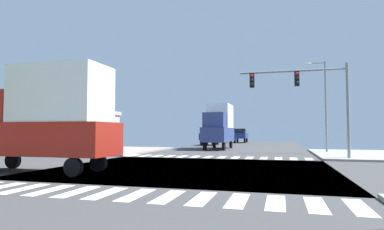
{
  "coord_description": "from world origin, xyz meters",
  "views": [
    {
      "loc": [
        4.4,
        -16.27,
        1.88
      ],
      "look_at": [
        -1.43,
        5.21,
        3.0
      ],
      "focal_mm": 30.53,
      "sensor_mm": 36.0,
      "label": 1
    }
  ],
  "objects_px": {
    "box_truck_outer_2": "(45,117)",
    "suv_inner_2": "(210,135)",
    "traffic_signal_mast": "(303,89)",
    "bank_building": "(47,130)",
    "box_truck_farside_1": "(219,125)",
    "street_lamp": "(323,98)",
    "pickup_trailing_2": "(241,135)"
  },
  "relations": [
    {
      "from": "box_truck_outer_2",
      "to": "suv_inner_2",
      "type": "bearing_deg",
      "value": -2.03
    },
    {
      "from": "traffic_signal_mast",
      "to": "bank_building",
      "type": "distance_m",
      "value": 25.62
    },
    {
      "from": "traffic_signal_mast",
      "to": "box_truck_farside_1",
      "type": "distance_m",
      "value": 13.97
    },
    {
      "from": "bank_building",
      "to": "street_lamp",
      "type": "bearing_deg",
      "value": 3.36
    },
    {
      "from": "box_truck_outer_2",
      "to": "traffic_signal_mast",
      "type": "bearing_deg",
      "value": -48.37
    },
    {
      "from": "bank_building",
      "to": "suv_inner_2",
      "type": "xyz_separation_m",
      "value": [
        13.98,
        15.3,
        -0.68
      ]
    },
    {
      "from": "pickup_trailing_2",
      "to": "suv_inner_2",
      "type": "height_order",
      "value": "pickup_trailing_2"
    },
    {
      "from": "traffic_signal_mast",
      "to": "box_truck_outer_2",
      "type": "bearing_deg",
      "value": -138.37
    },
    {
      "from": "traffic_signal_mast",
      "to": "bank_building",
      "type": "relative_size",
      "value": 0.56
    },
    {
      "from": "suv_inner_2",
      "to": "street_lamp",
      "type": "bearing_deg",
      "value": 133.46
    },
    {
      "from": "box_truck_farside_1",
      "to": "pickup_trailing_2",
      "type": "bearing_deg",
      "value": -90.0
    },
    {
      "from": "bank_building",
      "to": "pickup_trailing_2",
      "type": "distance_m",
      "value": 31.14
    },
    {
      "from": "street_lamp",
      "to": "suv_inner_2",
      "type": "xyz_separation_m",
      "value": [
        -13.0,
        13.72,
        -3.39
      ]
    },
    {
      "from": "suv_inner_2",
      "to": "box_truck_farside_1",
      "type": "bearing_deg",
      "value": 107.93
    },
    {
      "from": "pickup_trailing_2",
      "to": "traffic_signal_mast",
      "type": "bearing_deg",
      "value": 104.24
    },
    {
      "from": "traffic_signal_mast",
      "to": "suv_inner_2",
      "type": "xyz_separation_m",
      "value": [
        -10.95,
        20.54,
        -3.41
      ]
    },
    {
      "from": "street_lamp",
      "to": "box_truck_outer_2",
      "type": "bearing_deg",
      "value": -128.83
    },
    {
      "from": "box_truck_farside_1",
      "to": "street_lamp",
      "type": "bearing_deg",
      "value": 156.01
    },
    {
      "from": "traffic_signal_mast",
      "to": "suv_inner_2",
      "type": "bearing_deg",
      "value": 118.07
    },
    {
      "from": "bank_building",
      "to": "box_truck_farside_1",
      "type": "relative_size",
      "value": 1.78
    },
    {
      "from": "box_truck_farside_1",
      "to": "box_truck_outer_2",
      "type": "distance_m",
      "value": 22.36
    },
    {
      "from": "traffic_signal_mast",
      "to": "street_lamp",
      "type": "distance_m",
      "value": 7.12
    },
    {
      "from": "box_truck_farside_1",
      "to": "box_truck_outer_2",
      "type": "height_order",
      "value": "same"
    },
    {
      "from": "street_lamp",
      "to": "pickup_trailing_2",
      "type": "relative_size",
      "value": 1.57
    },
    {
      "from": "bank_building",
      "to": "suv_inner_2",
      "type": "distance_m",
      "value": 20.74
    },
    {
      "from": "suv_inner_2",
      "to": "box_truck_outer_2",
      "type": "bearing_deg",
      "value": 87.97
    },
    {
      "from": "pickup_trailing_2",
      "to": "bank_building",
      "type": "bearing_deg",
      "value": 56.94
    },
    {
      "from": "pickup_trailing_2",
      "to": "box_truck_farside_1",
      "type": "bearing_deg",
      "value": 90.0
    },
    {
      "from": "street_lamp",
      "to": "box_truck_outer_2",
      "type": "xyz_separation_m",
      "value": [
        -14.11,
        -17.53,
        -2.22
      ]
    },
    {
      "from": "bank_building",
      "to": "suv_inner_2",
      "type": "bearing_deg",
      "value": 47.58
    },
    {
      "from": "street_lamp",
      "to": "pickup_trailing_2",
      "type": "xyz_separation_m",
      "value": [
        -10.0,
        24.51,
        -3.5
      ]
    },
    {
      "from": "traffic_signal_mast",
      "to": "street_lamp",
      "type": "bearing_deg",
      "value": 73.24
    }
  ]
}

